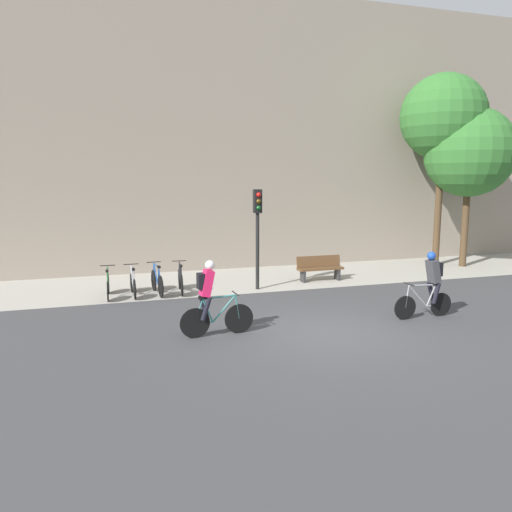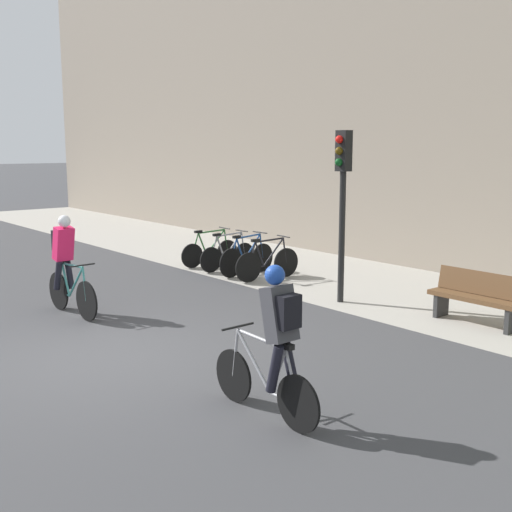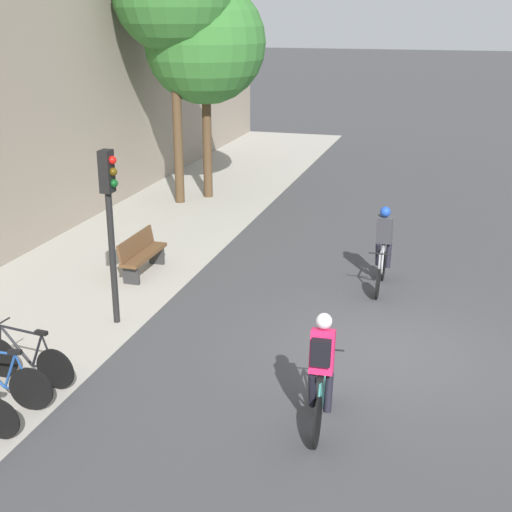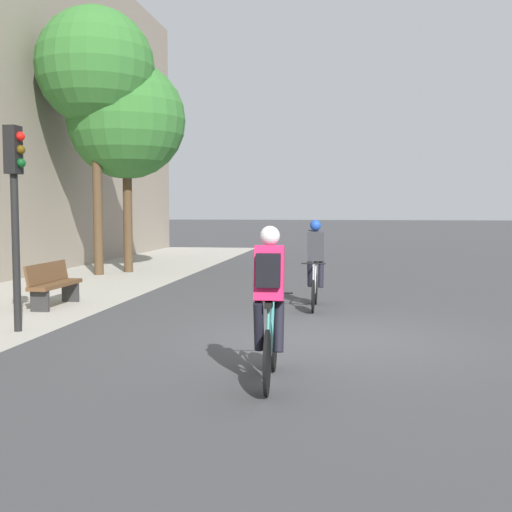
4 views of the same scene
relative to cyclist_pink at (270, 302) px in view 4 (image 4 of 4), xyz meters
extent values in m
plane|color=#3D3D3F|center=(2.67, -0.61, -0.95)|extent=(200.00, 200.00, 0.00)
cylinder|color=black|center=(0.70, 0.04, -0.59)|extent=(0.71, 0.07, 0.70)
cylinder|color=black|center=(-0.36, -0.02, -0.59)|extent=(0.71, 0.07, 0.70)
cylinder|color=teal|center=(0.34, 0.02, -0.31)|extent=(0.58, 0.07, 0.62)
cylinder|color=teal|center=(-0.05, 0.00, -0.33)|extent=(0.27, 0.05, 0.58)
cylinder|color=teal|center=(0.22, 0.01, -0.03)|extent=(0.79, 0.08, 0.07)
cylinder|color=teal|center=(-0.15, -0.01, -0.60)|extent=(0.43, 0.05, 0.05)
cylinder|color=teal|center=(-0.27, -0.01, -0.32)|extent=(0.22, 0.04, 0.56)
cylinder|color=teal|center=(0.66, 0.03, -0.30)|extent=(0.12, 0.04, 0.59)
cylinder|color=black|center=(0.62, 0.03, 0.03)|extent=(0.05, 0.46, 0.03)
cube|color=black|center=(-0.17, -0.01, 0.00)|extent=(0.20, 0.09, 0.06)
cube|color=#EA1E56|center=(-0.07, 0.00, 0.33)|extent=(0.34, 0.34, 0.63)
sphere|color=silver|center=(0.01, 0.00, 0.74)|extent=(0.23, 0.23, 0.22)
cylinder|color=black|center=(-0.11, -0.12, -0.25)|extent=(0.28, 0.12, 0.56)
cylinder|color=black|center=(-0.13, 0.10, -0.25)|extent=(0.25, 0.12, 0.56)
cube|color=black|center=(-0.21, -0.01, 0.38)|extent=(0.15, 0.27, 0.36)
cylinder|color=black|center=(5.12, -0.16, -0.63)|extent=(0.63, 0.04, 0.63)
cylinder|color=black|center=(6.23, -0.15, -0.63)|extent=(0.63, 0.04, 0.63)
cylinder|color=#99999E|center=(5.50, -0.16, -0.35)|extent=(0.60, 0.05, 0.62)
cylinder|color=#99999E|center=(5.91, -0.15, -0.36)|extent=(0.28, 0.04, 0.58)
cylinder|color=#99999E|center=(5.62, -0.16, -0.06)|extent=(0.82, 0.05, 0.07)
cylinder|color=#99999E|center=(6.01, -0.15, -0.64)|extent=(0.44, 0.04, 0.05)
cylinder|color=#99999E|center=(6.13, -0.15, -0.35)|extent=(0.23, 0.03, 0.56)
cylinder|color=#99999E|center=(5.16, -0.16, -0.34)|extent=(0.12, 0.04, 0.59)
cylinder|color=black|center=(5.21, -0.16, -0.01)|extent=(0.03, 0.46, 0.03)
cube|color=black|center=(6.03, -0.15, -0.04)|extent=(0.20, 0.08, 0.06)
cube|color=#3D3D42|center=(5.93, -0.15, 0.29)|extent=(0.32, 0.32, 0.63)
sphere|color=#1E47AD|center=(5.85, -0.15, 0.70)|extent=(0.22, 0.22, 0.22)
cylinder|color=black|center=(5.98, -0.04, -0.28)|extent=(0.28, 0.11, 0.56)
cylinder|color=black|center=(5.98, -0.26, -0.28)|extent=(0.24, 0.11, 0.56)
cube|color=black|center=(6.07, -0.15, 0.34)|extent=(0.14, 0.26, 0.36)
cylinder|color=black|center=(2.56, 4.43, 0.70)|extent=(0.12, 0.12, 3.29)
cube|color=black|center=(2.56, 4.43, 1.96)|extent=(0.26, 0.20, 0.76)
sphere|color=red|center=(2.56, 4.31, 2.17)|extent=(0.15, 0.15, 0.15)
sphere|color=#4C380A|center=(2.56, 4.31, 1.96)|extent=(0.15, 0.15, 0.15)
sphere|color=#0C4719|center=(2.56, 4.31, 1.75)|extent=(0.15, 0.15, 0.15)
cube|color=brown|center=(5.11, 5.02, -0.50)|extent=(1.68, 0.40, 0.08)
cube|color=brown|center=(5.11, 5.20, -0.26)|extent=(1.68, 0.12, 0.40)
cube|color=#2D2D2D|center=(4.44, 5.02, -0.72)|extent=(0.08, 0.36, 0.45)
cube|color=#2D2D2D|center=(5.78, 5.02, -0.72)|extent=(0.08, 0.36, 0.45)
cylinder|color=#4C3823|center=(11.17, 6.61, 1.55)|extent=(0.28, 0.28, 4.99)
sphere|color=#33702D|center=(11.17, 6.61, 5.16)|extent=(3.45, 3.45, 3.45)
cylinder|color=#4C3823|center=(12.07, 6.02, 0.81)|extent=(0.28, 0.28, 3.52)
sphere|color=#33702D|center=(12.07, 6.02, 3.74)|extent=(3.61, 3.61, 3.61)
camera|label=1|loc=(-2.35, -10.98, 2.69)|focal=35.00mm
camera|label=2|loc=(10.88, -4.57, 2.06)|focal=45.00mm
camera|label=3|loc=(-8.58, -1.55, 4.66)|focal=50.00mm
camera|label=4|loc=(-6.97, -0.91, 1.04)|focal=45.00mm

